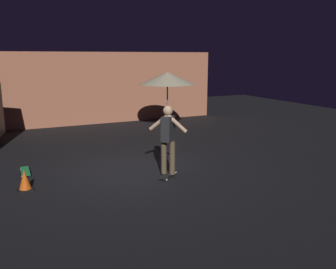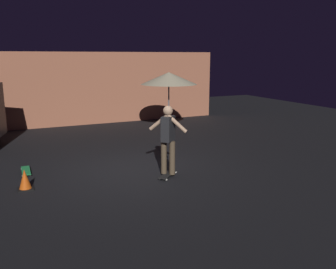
# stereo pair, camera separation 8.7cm
# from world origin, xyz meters

# --- Properties ---
(ground_plane) EXTENTS (28.00, 28.00, 0.00)m
(ground_plane) POSITION_xyz_m (0.00, 0.00, 0.00)
(ground_plane) COLOR black
(low_building) EXTENTS (10.27, 4.02, 3.06)m
(low_building) POSITION_xyz_m (1.23, 8.86, 1.53)
(low_building) COLOR #B76B4C
(low_building) RESTS_ON ground_plane
(patio_umbrella) EXTENTS (2.10, 2.10, 2.30)m
(patio_umbrella) POSITION_xyz_m (2.77, 3.84, 2.07)
(patio_umbrella) COLOR slate
(patio_umbrella) RESTS_ON ground_plane
(skateboard_ridden) EXTENTS (0.71, 0.67, 0.07)m
(skateboard_ridden) POSITION_xyz_m (0.60, -0.81, 0.06)
(skateboard_ridden) COLOR black
(skateboard_ridden) RESTS_ON ground_plane
(skateboard_spare) EXTENTS (0.23, 0.78, 0.07)m
(skateboard_spare) POSITION_xyz_m (-2.54, 0.93, 0.06)
(skateboard_spare) COLOR green
(skateboard_spare) RESTS_ON ground_plane
(skater) EXTENTS (0.73, 0.79, 1.67)m
(skater) POSITION_xyz_m (0.60, -0.81, 1.04)
(skater) COLOR brown
(skater) RESTS_ON skateboard_ridden
(traffic_cone) EXTENTS (0.34, 0.34, 0.46)m
(traffic_cone) POSITION_xyz_m (-2.63, -0.31, 0.21)
(traffic_cone) COLOR black
(traffic_cone) RESTS_ON ground_plane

